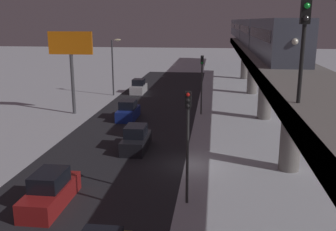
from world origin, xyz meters
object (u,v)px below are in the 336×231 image
object	(u,v)px
rail_signal	(304,34)
traffic_light_near	(188,131)
subway_train	(249,30)
sedan_black	(136,140)
sedan_white	(139,87)
sedan_blue	(128,111)
sedan_red	(50,192)
traffic_light_mid	(202,76)
commercial_billboard	(71,51)

from	to	relation	value
rail_signal	traffic_light_near	size ratio (longest dim) A/B	0.62
subway_train	traffic_light_near	distance (m)	44.60
sedan_black	sedan_white	bearing A→B (deg)	100.73
sedan_blue	traffic_light_near	xyz separation A→B (m)	(-7.50, 18.26, 3.40)
sedan_black	sedan_white	xyz separation A→B (m)	(4.60, -24.27, -0.00)
sedan_red	sedan_blue	xyz separation A→B (m)	(0.00, -19.47, 0.00)
sedan_black	sedan_blue	size ratio (longest dim) A/B	1.01
traffic_light_near	sedan_black	bearing A→B (deg)	-61.61
traffic_light_mid	sedan_white	bearing A→B (deg)	-51.70
traffic_light_near	sedan_white	bearing A→B (deg)	-74.24
sedan_black	sedan_blue	world-z (taller)	same
rail_signal	traffic_light_near	distance (m)	8.25
sedan_blue	traffic_light_mid	distance (m)	8.74
subway_train	sedan_black	world-z (taller)	subway_train
traffic_light_near	commercial_billboard	distance (m)	24.42
subway_train	sedan_red	xyz separation A→B (m)	(14.11, 45.11, -7.77)
traffic_light_mid	commercial_billboard	bearing A→B (deg)	5.39
sedan_red	traffic_light_mid	distance (m)	23.87
sedan_red	sedan_blue	size ratio (longest dim) A/B	1.14
subway_train	sedan_black	size ratio (longest dim) A/B	17.50
sedan_blue	traffic_light_near	distance (m)	20.03
rail_signal	subway_train	bearing A→B (deg)	-92.23
sedan_red	sedan_black	world-z (taller)	same
sedan_black	traffic_light_mid	distance (m)	13.77
traffic_light_near	rail_signal	bearing A→B (deg)	138.69
sedan_red	commercial_billboard	bearing A→B (deg)	-72.99
sedan_red	sedan_white	xyz separation A→B (m)	(1.80, -34.18, -0.00)
rail_signal	sedan_black	bearing A→B (deg)	-53.72
rail_signal	traffic_light_mid	bearing A→B (deg)	-79.40
traffic_light_near	commercial_billboard	size ratio (longest dim) A/B	0.72
subway_train	traffic_light_mid	xyz separation A→B (m)	(6.61, 22.71, -4.37)
sedan_white	traffic_light_mid	size ratio (longest dim) A/B	0.63
rail_signal	sedan_blue	size ratio (longest dim) A/B	0.96
rail_signal	sedan_black	size ratio (longest dim) A/B	0.95
traffic_light_mid	commercial_billboard	size ratio (longest dim) A/B	0.72
sedan_white	commercial_billboard	distance (m)	15.14
sedan_blue	commercial_billboard	world-z (taller)	commercial_billboard
subway_train	traffic_light_near	size ratio (longest dim) A/B	11.57
sedan_red	sedan_white	distance (m)	34.23
traffic_light_mid	traffic_light_near	bearing A→B (deg)	90.00
sedan_blue	traffic_light_mid	world-z (taller)	traffic_light_mid
sedan_white	sedan_black	bearing A→B (deg)	100.73
sedan_white	subway_train	bearing A→B (deg)	-145.52
sedan_white	sedan_red	bearing A→B (deg)	93.01
rail_signal	sedan_blue	world-z (taller)	rail_signal
sedan_red	sedan_white	size ratio (longest dim) A/B	1.18
sedan_blue	sedan_white	world-z (taller)	same
subway_train	traffic_light_near	bearing A→B (deg)	81.43
sedan_red	traffic_light_mid	bearing A→B (deg)	-108.51
rail_signal	commercial_billboard	bearing A→B (deg)	-52.13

